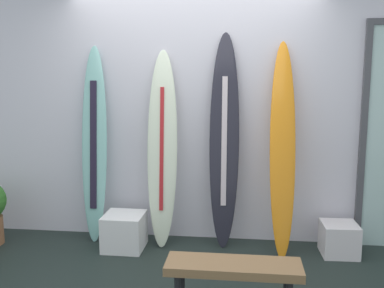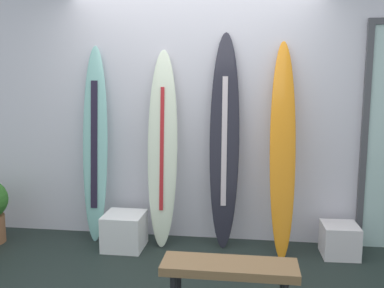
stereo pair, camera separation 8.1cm
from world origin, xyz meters
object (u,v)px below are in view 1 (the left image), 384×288
Objects in this scene: surfboard_ivory at (162,150)px; display_block_center at (339,239)px; surfboard_seafoam at (94,145)px; surfboard_charcoal at (224,141)px; bench at (233,272)px; surfboard_sunset at (283,150)px; display_block_left at (124,231)px.

surfboard_ivory is 1.92m from display_block_center.
surfboard_charcoal is at bearing 0.41° from surfboard_seafoam.
surfboard_charcoal reaches higher than bench.
surfboard_seafoam is 2.19× the size of bench.
surfboard_sunset is 1.74m from display_block_left.
display_block_center is 0.38× the size of bench.
surfboard_charcoal is at bearing 95.14° from bench.
surfboard_ivory is at bearing 117.47° from bench.
surfboard_seafoam is at bearing 134.80° from bench.
display_block_center is at bearing 53.61° from bench.
surfboard_charcoal is 1.45m from display_block_center.
display_block_left is at bearing -177.46° from display_block_center.
bench is (1.10, -1.24, 0.22)m from display_block_left.
surfboard_seafoam is 0.94× the size of surfboard_charcoal.
surfboard_sunset is at bearing -4.14° from surfboard_ivory.
display_block_left is (-1.53, -0.11, -0.83)m from surfboard_sunset.
bench is at bearing -126.39° from display_block_center.
surfboard_charcoal is at bearing 13.59° from display_block_left.
display_block_left is (-0.35, -0.20, -0.79)m from surfboard_ivory.
bench is (-0.98, -1.33, 0.24)m from display_block_center.
surfboard_charcoal is 6.17× the size of display_block_center.
display_block_center is (0.56, -0.02, -0.85)m from surfboard_sunset.
surfboard_sunset is (1.17, -0.08, 0.03)m from surfboard_ivory.
surfboard_ivory reaches higher than display_block_center.
display_block_left is 0.43× the size of bench.
display_block_left is (-0.97, -0.23, -0.89)m from surfboard_charcoal.
surfboard_seafoam is 0.93m from display_block_left.
bench is at bearing -107.39° from surfboard_sunset.
surfboard_seafoam is at bearing 176.54° from surfboard_sunset.
surfboard_ivory is at bearing -176.45° from surfboard_charcoal.
surfboard_ivory is 2.14× the size of bench.
surfboard_seafoam is 2.59m from display_block_center.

